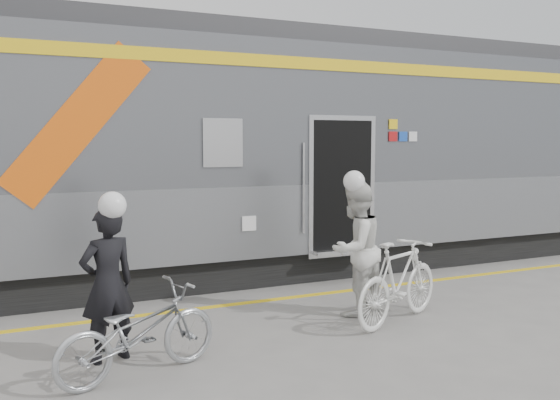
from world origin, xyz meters
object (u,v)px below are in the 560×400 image
bicycle_right (399,281)px  woman (355,249)px  man (107,284)px  bicycle_left (138,332)px

bicycle_right → woman: bearing=5.7°
man → woman: woman is taller
man → woman: bearing=170.0°
man → bicycle_left: bearing=93.1°
man → woman: (3.21, 0.39, 0.06)m
bicycle_left → bicycle_right: bearing=-100.2°
man → bicycle_right: size_ratio=0.92×
woman → man: bearing=-16.0°
bicycle_left → bicycle_right: bicycle_right is taller
man → bicycle_right: man is taller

